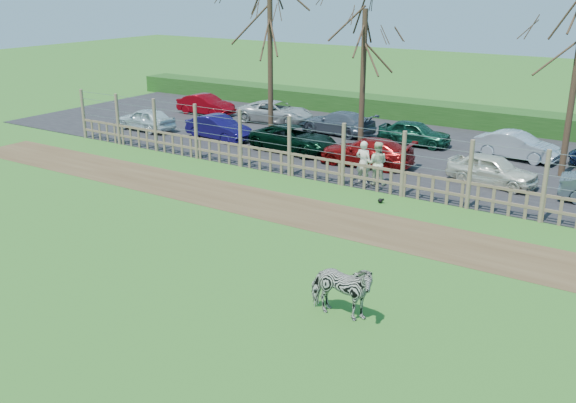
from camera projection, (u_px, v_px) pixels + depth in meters
The scene contains 21 objects.
ground at pixel (214, 254), 18.99m from camera, with size 120.00×120.00×0.00m, color #509736.
dirt_strip at pixel (295, 210), 22.56m from camera, with size 34.00×2.80×0.01m, color brown.
asphalt at pixel (407, 151), 30.49m from camera, with size 44.00×13.00×0.04m, color #232326.
hedge at pixel (457, 115), 35.87m from camera, with size 46.00×2.00×1.10m, color #1E4716.
fence at pixel (343, 166), 25.07m from camera, with size 30.16×0.16×2.50m.
tree_left at pixel (270, 26), 30.42m from camera, with size 4.80×4.80×7.88m.
tree_mid at pixel (364, 46), 29.15m from camera, with size 4.80×4.80×6.83m.
zebra at pixel (341, 290), 15.15m from camera, with size 0.79×1.72×1.46m, color gray.
visitor_a at pixel (363, 162), 25.19m from camera, with size 0.63×0.41×1.72m, color beige.
visitor_b at pixel (377, 163), 25.06m from camera, with size 0.84×0.65×1.72m, color beige.
crow at pixel (381, 201), 23.29m from camera, with size 0.24×0.18×0.20m.
car_0 at pixel (146, 119), 34.38m from camera, with size 1.42×3.52×1.20m, color silver.
car_1 at pixel (218, 128), 32.39m from camera, with size 1.27×3.64×1.20m, color #130D4C.
car_2 at pixel (294, 139), 30.06m from camera, with size 1.99×4.32×1.20m, color black.
car_3 at pixel (367, 152), 27.78m from camera, with size 1.68×4.13×1.20m, color maroon.
car_4 at pixel (492, 170), 25.16m from camera, with size 1.42×3.52×1.20m, color white.
car_7 at pixel (206, 105), 38.46m from camera, with size 1.27×3.64×1.20m, color maroon.
car_8 at pixel (276, 112), 36.32m from camera, with size 1.99×4.32×1.20m, color beige.
car_9 at pixel (338, 123), 33.55m from camera, with size 1.68×4.13×1.20m, color slate.
car_10 at pixel (415, 133), 31.26m from camera, with size 1.42×3.52×1.20m, color #10402C.
car_11 at pixel (517, 146), 28.83m from camera, with size 1.27×3.64×1.20m, color silver.
Camera 1 is at (11.34, -13.45, 7.63)m, focal length 40.00 mm.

